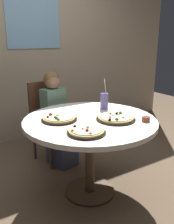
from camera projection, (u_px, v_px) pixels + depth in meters
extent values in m
plane|color=brown|center=(90.00, 191.00, 2.41)|extent=(8.00, 8.00, 0.00)
cube|color=tan|center=(23.00, 37.00, 3.37)|extent=(5.20, 0.12, 2.90)
cube|color=#8CBFE5|center=(33.00, 22.00, 3.33)|extent=(0.76, 0.02, 0.71)
cylinder|color=silver|center=(90.00, 121.00, 2.19)|extent=(1.19, 1.19, 0.04)
cylinder|color=#4C3826|center=(90.00, 158.00, 2.30)|extent=(0.09, 0.09, 0.69)
cylinder|color=#4C3826|center=(90.00, 190.00, 2.40)|extent=(0.48, 0.48, 0.02)
cube|color=brown|center=(53.00, 126.00, 2.93)|extent=(0.47, 0.47, 0.04)
cube|color=brown|center=(44.00, 102.00, 2.98)|extent=(0.40, 0.12, 0.52)
cylinder|color=brown|center=(51.00, 152.00, 2.77)|extent=(0.04, 0.04, 0.41)
cylinder|color=brown|center=(74.00, 144.00, 2.99)|extent=(0.04, 0.04, 0.41)
cylinder|color=brown|center=(35.00, 143.00, 3.00)|extent=(0.04, 0.04, 0.41)
cylinder|color=brown|center=(57.00, 136.00, 3.23)|extent=(0.04, 0.04, 0.41)
cube|color=#3F4766|center=(62.00, 146.00, 2.88)|extent=(0.30, 0.36, 0.45)
cube|color=slate|center=(53.00, 107.00, 2.85)|extent=(0.29, 0.21, 0.44)
sphere|color=#997051|center=(52.00, 81.00, 2.76)|extent=(0.17, 0.17, 0.17)
sphere|color=brown|center=(51.00, 79.00, 2.77)|extent=(0.18, 0.18, 0.18)
cylinder|color=black|center=(116.00, 119.00, 2.16)|extent=(0.35, 0.35, 0.01)
cylinder|color=tan|center=(116.00, 118.00, 2.16)|extent=(0.32, 0.32, 0.02)
cylinder|color=beige|center=(116.00, 116.00, 2.15)|extent=(0.28, 0.28, 0.01)
sphere|color=beige|center=(110.00, 117.00, 2.11)|extent=(0.02, 0.02, 0.02)
sphere|color=beige|center=(113.00, 116.00, 2.15)|extent=(0.02, 0.02, 0.02)
sphere|color=#387F33|center=(120.00, 113.00, 2.23)|extent=(0.03, 0.03, 0.03)
sphere|color=black|center=(110.00, 120.00, 2.04)|extent=(0.03, 0.03, 0.03)
sphere|color=#B2231E|center=(110.00, 114.00, 2.21)|extent=(0.02, 0.02, 0.02)
sphere|color=#387F33|center=(117.00, 119.00, 2.05)|extent=(0.03, 0.03, 0.03)
sphere|color=beige|center=(118.00, 114.00, 2.19)|extent=(0.02, 0.02, 0.02)
sphere|color=beige|center=(123.00, 117.00, 2.10)|extent=(0.02, 0.02, 0.02)
sphere|color=black|center=(117.00, 114.00, 2.20)|extent=(0.03, 0.03, 0.03)
cylinder|color=black|center=(59.00, 119.00, 2.15)|extent=(0.31, 0.31, 0.01)
cylinder|color=tan|center=(59.00, 118.00, 2.15)|extent=(0.29, 0.29, 0.02)
cylinder|color=beige|center=(59.00, 117.00, 2.14)|extent=(0.26, 0.26, 0.01)
sphere|color=#387F33|center=(58.00, 120.00, 2.05)|extent=(0.03, 0.03, 0.03)
sphere|color=#387F33|center=(56.00, 118.00, 2.07)|extent=(0.03, 0.03, 0.03)
sphere|color=#387F33|center=(55.00, 117.00, 2.11)|extent=(0.02, 0.02, 0.02)
sphere|color=black|center=(48.00, 117.00, 2.11)|extent=(0.02, 0.02, 0.02)
sphere|color=beige|center=(57.00, 115.00, 2.16)|extent=(0.02, 0.02, 0.02)
sphere|color=#B2231E|center=(50.00, 115.00, 2.18)|extent=(0.03, 0.03, 0.03)
cylinder|color=black|center=(86.00, 132.00, 1.86)|extent=(0.30, 0.30, 0.01)
cylinder|color=#D8B266|center=(86.00, 131.00, 1.85)|extent=(0.27, 0.27, 0.02)
cylinder|color=beige|center=(86.00, 129.00, 1.85)|extent=(0.24, 0.24, 0.01)
sphere|color=beige|center=(88.00, 127.00, 1.87)|extent=(0.03, 0.03, 0.03)
sphere|color=#B2231E|center=(72.00, 131.00, 1.81)|extent=(0.02, 0.02, 0.02)
sphere|color=#B2231E|center=(87.00, 130.00, 1.81)|extent=(0.03, 0.03, 0.03)
sphere|color=beige|center=(91.00, 133.00, 1.75)|extent=(0.02, 0.02, 0.02)
sphere|color=black|center=(75.00, 126.00, 1.89)|extent=(0.02, 0.02, 0.02)
sphere|color=beige|center=(83.00, 129.00, 1.84)|extent=(0.02, 0.02, 0.02)
cylinder|color=#6659A5|center=(104.00, 101.00, 2.47)|extent=(0.08, 0.08, 0.16)
cylinder|color=white|center=(105.00, 90.00, 2.44)|extent=(0.03, 0.01, 0.22)
cylinder|color=brown|center=(146.00, 119.00, 2.12)|extent=(0.07, 0.07, 0.04)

